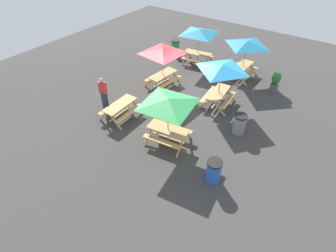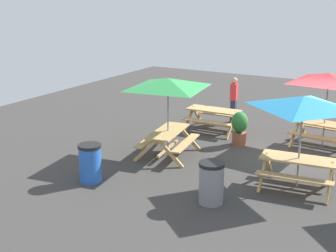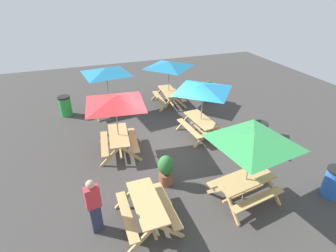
# 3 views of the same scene
# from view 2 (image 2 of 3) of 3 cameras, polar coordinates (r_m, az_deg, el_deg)

# --- Properties ---
(ground_plane) EXTENTS (25.41, 25.41, 0.00)m
(ground_plane) POSITION_cam_2_polar(r_m,az_deg,el_deg) (13.75, 16.31, -4.29)
(ground_plane) COLOR #3D3A38
(ground_plane) RESTS_ON ground
(picnic_table_0) EXTENTS (2.80, 2.80, 2.34)m
(picnic_table_0) POSITION_cam_2_polar(r_m,az_deg,el_deg) (13.21, 0.00, 4.54)
(picnic_table_0) COLOR tan
(picnic_table_0) RESTS_ON ground
(picnic_table_1) EXTENTS (2.81, 2.81, 2.34)m
(picnic_table_1) POSITION_cam_2_polar(r_m,az_deg,el_deg) (14.79, 18.95, 4.92)
(picnic_table_1) COLOR tan
(picnic_table_1) RESTS_ON ground
(picnic_table_3) EXTENTS (1.82, 1.55, 0.81)m
(picnic_table_3) POSITION_cam_2_polar(r_m,az_deg,el_deg) (16.06, 5.59, 1.35)
(picnic_table_3) COLOR tan
(picnic_table_3) RESTS_ON ground
(picnic_table_4) EXTENTS (2.17, 2.17, 2.34)m
(picnic_table_4) POSITION_cam_2_polar(r_m,az_deg,el_deg) (11.41, 16.12, 2.01)
(picnic_table_4) COLOR tan
(picnic_table_4) RESTS_ON ground
(trash_bin_blue) EXTENTS (0.59, 0.59, 0.98)m
(trash_bin_blue) POSITION_cam_2_polar(r_m,az_deg,el_deg) (11.93, -9.46, -4.47)
(trash_bin_blue) COLOR blue
(trash_bin_blue) RESTS_ON ground
(trash_bin_gray) EXTENTS (0.59, 0.59, 0.98)m
(trash_bin_gray) POSITION_cam_2_polar(r_m,az_deg,el_deg) (10.65, 5.30, -6.90)
(trash_bin_gray) COLOR gray
(trash_bin_gray) RESTS_ON ground
(potted_plant_1) EXTENTS (0.51, 0.51, 1.06)m
(potted_plant_1) POSITION_cam_2_polar(r_m,az_deg,el_deg) (14.70, 8.71, -0.15)
(potted_plant_1) COLOR #935138
(potted_plant_1) RESTS_ON ground
(person_standing) EXTENTS (0.27, 0.39, 1.67)m
(person_standing) POSITION_cam_2_polar(r_m,az_deg,el_deg) (17.09, 8.03, 3.29)
(person_standing) COLOR #2D334C
(person_standing) RESTS_ON ground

